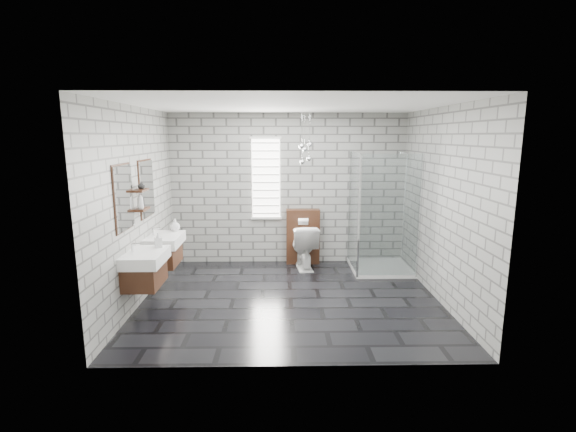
{
  "coord_description": "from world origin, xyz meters",
  "views": [
    {
      "loc": [
        -0.13,
        -5.67,
        2.31
      ],
      "look_at": [
        -0.03,
        0.35,
        1.14
      ],
      "focal_mm": 26.0,
      "sensor_mm": 36.0,
      "label": 1
    }
  ],
  "objects_px": {
    "cistern_panel": "(303,236)",
    "shower_enclosure": "(377,243)",
    "toilet": "(304,246)",
    "vanity_right": "(162,241)",
    "vanity_left": "(142,259)"
  },
  "relations": [
    {
      "from": "shower_enclosure",
      "to": "toilet",
      "type": "height_order",
      "value": "shower_enclosure"
    },
    {
      "from": "cistern_panel",
      "to": "toilet",
      "type": "xyz_separation_m",
      "value": [
        0.0,
        -0.27,
        -0.11
      ]
    },
    {
      "from": "cistern_panel",
      "to": "shower_enclosure",
      "type": "relative_size",
      "value": 0.49
    },
    {
      "from": "toilet",
      "to": "shower_enclosure",
      "type": "bearing_deg",
      "value": 162.43
    },
    {
      "from": "cistern_panel",
      "to": "shower_enclosure",
      "type": "bearing_deg",
      "value": -22.7
    },
    {
      "from": "vanity_left",
      "to": "cistern_panel",
      "type": "xyz_separation_m",
      "value": [
        2.17,
        2.22,
        -0.26
      ]
    },
    {
      "from": "vanity_left",
      "to": "toilet",
      "type": "distance_m",
      "value": 2.94
    },
    {
      "from": "shower_enclosure",
      "to": "toilet",
      "type": "relative_size",
      "value": 2.6
    },
    {
      "from": "vanity_right",
      "to": "shower_enclosure",
      "type": "distance_m",
      "value": 3.51
    },
    {
      "from": "vanity_right",
      "to": "shower_enclosure",
      "type": "xyz_separation_m",
      "value": [
        3.41,
        0.81,
        -0.25
      ]
    },
    {
      "from": "shower_enclosure",
      "to": "toilet",
      "type": "xyz_separation_m",
      "value": [
        -1.24,
        0.25,
        -0.11
      ]
    },
    {
      "from": "cistern_panel",
      "to": "shower_enclosure",
      "type": "distance_m",
      "value": 1.34
    },
    {
      "from": "vanity_left",
      "to": "cistern_panel",
      "type": "distance_m",
      "value": 3.12
    },
    {
      "from": "vanity_right",
      "to": "toilet",
      "type": "bearing_deg",
      "value": 25.91
    },
    {
      "from": "cistern_panel",
      "to": "toilet",
      "type": "height_order",
      "value": "cistern_panel"
    }
  ]
}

